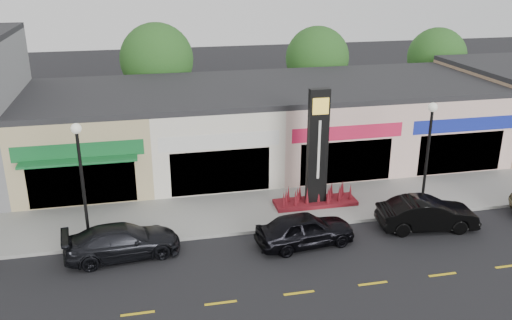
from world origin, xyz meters
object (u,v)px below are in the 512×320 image
object	(u,v)px
lamp_east_near	(428,146)
car_black_sedan	(305,229)
car_black_conv	(427,214)
car_dark_sedan	(122,241)
lamp_west_near	(81,172)
pylon_sign	(317,165)

from	to	relation	value
lamp_east_near	car_black_sedan	bearing A→B (deg)	-163.77
lamp_east_near	car_black_conv	size ratio (longest dim) A/B	1.20
car_black_conv	car_dark_sedan	bearing A→B (deg)	95.11
car_black_sedan	car_black_conv	bearing A→B (deg)	-94.53
lamp_east_near	lamp_west_near	bearing A→B (deg)	180.00
pylon_sign	car_dark_sedan	distance (m)	10.10
lamp_east_near	car_black_conv	distance (m)	3.28
lamp_east_near	car_dark_sedan	distance (m)	14.85
pylon_sign	car_black_sedan	distance (m)	4.30
pylon_sign	car_black_conv	world-z (taller)	pylon_sign
car_dark_sedan	car_black_conv	world-z (taller)	car_black_conv
car_dark_sedan	lamp_east_near	bearing A→B (deg)	-91.61
lamp_west_near	car_black_conv	world-z (taller)	lamp_west_near
lamp_west_near	lamp_east_near	distance (m)	16.00
car_black_conv	pylon_sign	bearing A→B (deg)	58.83
lamp_west_near	lamp_east_near	size ratio (longest dim) A/B	1.00
car_black_conv	lamp_west_near	bearing A→B (deg)	90.63
lamp_east_near	car_black_sedan	size ratio (longest dim) A/B	1.25
lamp_west_near	pylon_sign	bearing A→B (deg)	8.77
lamp_west_near	lamp_east_near	bearing A→B (deg)	0.00
car_dark_sedan	car_black_sedan	size ratio (longest dim) A/B	1.10
lamp_west_near	car_dark_sedan	bearing A→B (deg)	-40.48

